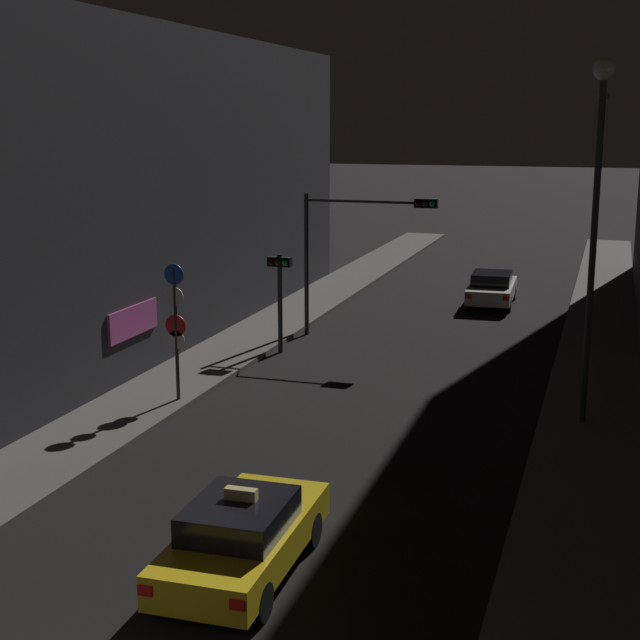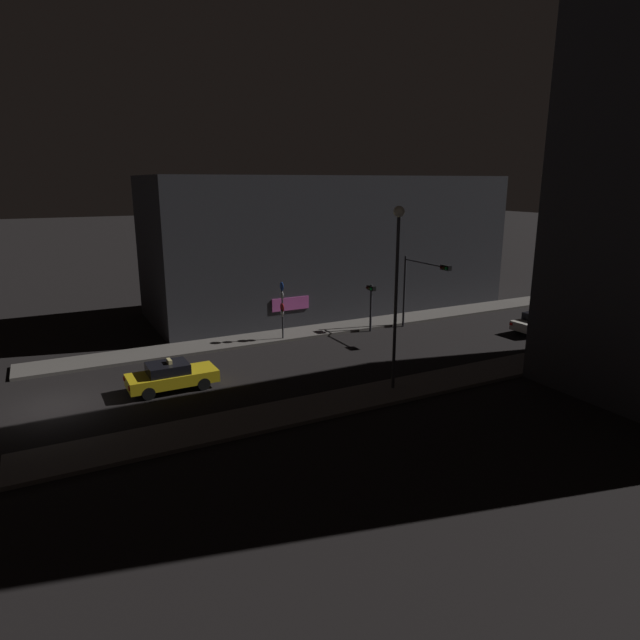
{
  "view_description": "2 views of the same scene",
  "coord_description": "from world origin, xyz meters",
  "px_view_note": "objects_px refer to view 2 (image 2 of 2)",
  "views": [
    {
      "loc": [
        6.12,
        -8.27,
        7.74
      ],
      "look_at": [
        -0.27,
        11.86,
        3.14
      ],
      "focal_mm": 51.98,
      "sensor_mm": 36.0,
      "label": 1
    },
    {
      "loc": [
        26.82,
        0.17,
        10.26
      ],
      "look_at": [
        0.46,
        13.79,
        2.67
      ],
      "focal_mm": 30.52,
      "sensor_mm": 36.0,
      "label": 2
    }
  ],
  "objects_px": {
    "sign_pole_left": "(282,306)",
    "far_car": "(541,322)",
    "street_lamp_far_block": "(607,262)",
    "traffic_light_left_kerb": "(371,297)",
    "street_lamp_near_block": "(397,267)",
    "taxi": "(171,376)",
    "traffic_light_overhead": "(421,279)"
  },
  "relations": [
    {
      "from": "sign_pole_left",
      "to": "far_car",
      "type": "bearing_deg",
      "value": 69.21
    },
    {
      "from": "street_lamp_far_block",
      "to": "traffic_light_left_kerb",
      "type": "bearing_deg",
      "value": -132.29
    },
    {
      "from": "sign_pole_left",
      "to": "street_lamp_near_block",
      "type": "height_order",
      "value": "street_lamp_near_block"
    },
    {
      "from": "far_car",
      "to": "traffic_light_left_kerb",
      "type": "height_order",
      "value": "traffic_light_left_kerb"
    },
    {
      "from": "sign_pole_left",
      "to": "street_lamp_far_block",
      "type": "distance_m",
      "value": 20.36
    },
    {
      "from": "taxi",
      "to": "street_lamp_near_block",
      "type": "bearing_deg",
      "value": 61.8
    },
    {
      "from": "street_lamp_far_block",
      "to": "far_car",
      "type": "bearing_deg",
      "value": -175.17
    },
    {
      "from": "traffic_light_overhead",
      "to": "traffic_light_left_kerb",
      "type": "relative_size",
      "value": 1.54
    },
    {
      "from": "far_car",
      "to": "traffic_light_left_kerb",
      "type": "xyz_separation_m",
      "value": [
        -5.74,
        -10.44,
        1.7
      ]
    },
    {
      "from": "traffic_light_overhead",
      "to": "far_car",
      "type": "bearing_deg",
      "value": 63.04
    },
    {
      "from": "taxi",
      "to": "street_lamp_far_block",
      "type": "relative_size",
      "value": 0.52
    },
    {
      "from": "traffic_light_left_kerb",
      "to": "street_lamp_far_block",
      "type": "bearing_deg",
      "value": 47.71
    },
    {
      "from": "traffic_light_overhead",
      "to": "street_lamp_near_block",
      "type": "distance_m",
      "value": 11.6
    },
    {
      "from": "taxi",
      "to": "street_lamp_near_block",
      "type": "height_order",
      "value": "street_lamp_near_block"
    },
    {
      "from": "taxi",
      "to": "far_car",
      "type": "relative_size",
      "value": 0.99
    },
    {
      "from": "taxi",
      "to": "traffic_light_left_kerb",
      "type": "bearing_deg",
      "value": 107.71
    },
    {
      "from": "far_car",
      "to": "street_lamp_far_block",
      "type": "relative_size",
      "value": 0.52
    },
    {
      "from": "taxi",
      "to": "street_lamp_far_block",
      "type": "bearing_deg",
      "value": 78.87
    },
    {
      "from": "far_car",
      "to": "traffic_light_overhead",
      "type": "bearing_deg",
      "value": -116.96
    },
    {
      "from": "traffic_light_overhead",
      "to": "traffic_light_left_kerb",
      "type": "xyz_separation_m",
      "value": [
        -1.87,
        -2.82,
        -1.35
      ]
    },
    {
      "from": "far_car",
      "to": "sign_pole_left",
      "type": "distance_m",
      "value": 18.09
    },
    {
      "from": "sign_pole_left",
      "to": "street_lamp_near_block",
      "type": "bearing_deg",
      "value": 7.35
    },
    {
      "from": "sign_pole_left",
      "to": "traffic_light_overhead",
      "type": "bearing_deg",
      "value": 74.72
    },
    {
      "from": "sign_pole_left",
      "to": "street_lamp_far_block",
      "type": "xyz_separation_m",
      "value": [
        10.46,
        17.19,
        3.12
      ]
    },
    {
      "from": "taxi",
      "to": "sign_pole_left",
      "type": "bearing_deg",
      "value": 122.53
    },
    {
      "from": "taxi",
      "to": "traffic_light_overhead",
      "type": "relative_size",
      "value": 0.87
    },
    {
      "from": "taxi",
      "to": "street_lamp_near_block",
      "type": "distance_m",
      "value": 12.48
    },
    {
      "from": "traffic_light_overhead",
      "to": "sign_pole_left",
      "type": "height_order",
      "value": "traffic_light_overhead"
    },
    {
      "from": "sign_pole_left",
      "to": "taxi",
      "type": "bearing_deg",
      "value": -57.47
    },
    {
      "from": "far_car",
      "to": "street_lamp_far_block",
      "type": "height_order",
      "value": "street_lamp_far_block"
    },
    {
      "from": "traffic_light_left_kerb",
      "to": "street_lamp_far_block",
      "type": "relative_size",
      "value": 0.39
    },
    {
      "from": "traffic_light_left_kerb",
      "to": "sign_pole_left",
      "type": "height_order",
      "value": "sign_pole_left"
    }
  ]
}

